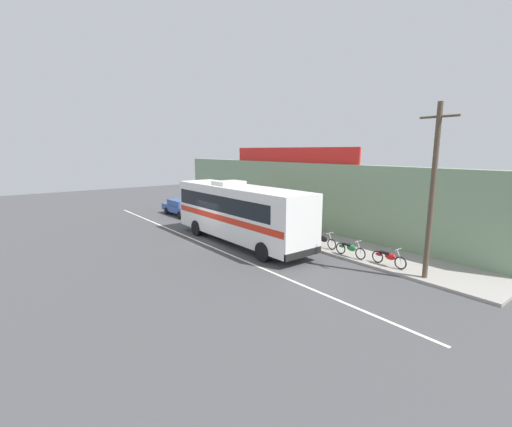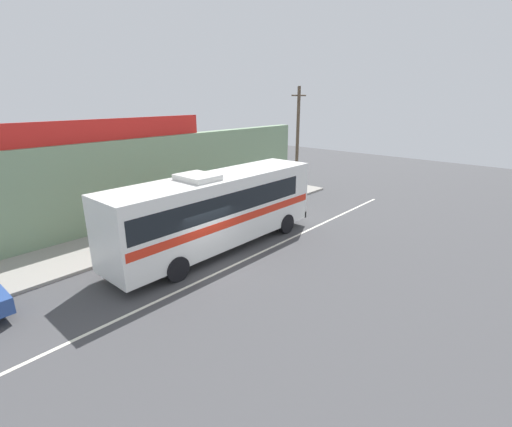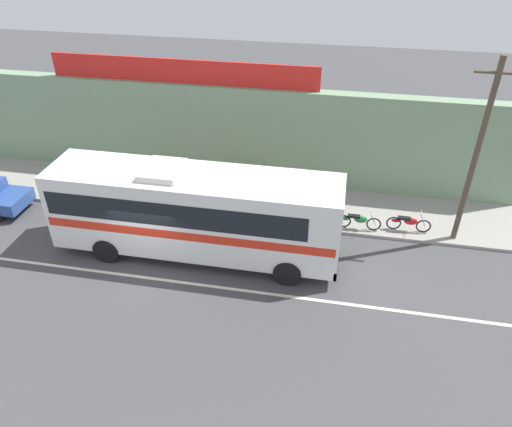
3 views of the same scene
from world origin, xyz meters
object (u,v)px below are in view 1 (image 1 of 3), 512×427
motorcycle_blue (388,257)px  motorcycle_red (322,240)px  intercity_bus (238,210)px  pedestrian_far_right (261,212)px  motorcycle_orange (350,249)px  pedestrian_far_left (316,226)px  pedestrian_by_curb (298,218)px  parked_car (181,207)px  utility_pole (432,190)px

motorcycle_blue → motorcycle_red: same height
intercity_bus → pedestrian_far_right: (-2.57, 3.90, -0.91)m
motorcycle_orange → pedestrian_far_left: bearing=164.6°
motorcycle_orange → motorcycle_red: same height
intercity_bus → pedestrian_far_left: 4.86m
motorcycle_orange → pedestrian_far_left: 3.42m
motorcycle_blue → motorcycle_red: bearing=179.7°
motorcycle_red → pedestrian_by_curb: pedestrian_by_curb is taller
pedestrian_far_left → pedestrian_by_curb: bearing=158.0°
motorcycle_red → pedestrian_far_right: size_ratio=1.14×
pedestrian_far_left → pedestrian_far_right: (-5.67, 0.29, 0.06)m
motorcycle_red → motorcycle_blue: bearing=-0.3°
pedestrian_by_curb → intercity_bus: bearing=-97.1°
parked_car → motorcycle_red: parked_car is taller
utility_pole → motorcycle_blue: 3.94m
intercity_bus → pedestrian_by_curb: bearing=82.9°
parked_car → motorcycle_red: bearing=6.4°
motorcycle_red → pedestrian_far_right: pedestrian_far_right is taller
intercity_bus → motorcycle_blue: 9.06m
motorcycle_blue → pedestrian_far_left: 5.40m
utility_pole → pedestrian_by_curb: utility_pole is taller
motorcycle_orange → pedestrian_far_right: (-8.93, 1.19, 0.59)m
motorcycle_orange → pedestrian_far_right: pedestrian_far_right is taller
intercity_bus → pedestrian_far_right: bearing=123.4°
motorcycle_blue → pedestrian_far_left: bearing=173.0°
motorcycle_red → pedestrian_far_left: pedestrian_far_left is taller
motorcycle_blue → pedestrian_far_left: pedestrian_far_left is taller
motorcycle_red → pedestrian_far_left: size_ratio=1.20×
motorcycle_blue → motorcycle_red: 4.22m
intercity_bus → motorcycle_red: (4.22, 2.97, -1.50)m
utility_pole → motorcycle_blue: utility_pole is taller
motorcycle_blue → motorcycle_red: (-4.22, 0.02, 0.00)m
motorcycle_orange → pedestrian_far_right: size_ratio=1.09×
utility_pole → intercity_bus: bearing=-164.8°
pedestrian_by_curb → pedestrian_far_right: (-3.15, -0.73, 0.10)m
motorcycle_orange → pedestrian_by_curb: bearing=161.6°
motorcycle_red → pedestrian_by_curb: bearing=155.5°
motorcycle_red → parked_car: bearing=-173.6°
intercity_bus → motorcycle_red: 5.37m
intercity_bus → pedestrian_far_right: size_ratio=6.43×
motorcycle_orange → pedestrian_by_curb: pedestrian_by_curb is taller
parked_car → utility_pole: utility_pole is taller
motorcycle_orange → parked_car: bearing=-175.3°
utility_pole → pedestrian_by_curb: 10.34m
intercity_bus → motorcycle_orange: (6.36, 2.71, -1.50)m
motorcycle_orange → pedestrian_by_curb: 6.11m
pedestrian_far_right → parked_car: bearing=-162.2°
motorcycle_red → pedestrian_by_curb: size_ratio=1.24×
intercity_bus → motorcycle_red: size_ratio=5.66×
pedestrian_by_curb → pedestrian_far_right: size_ratio=0.92×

